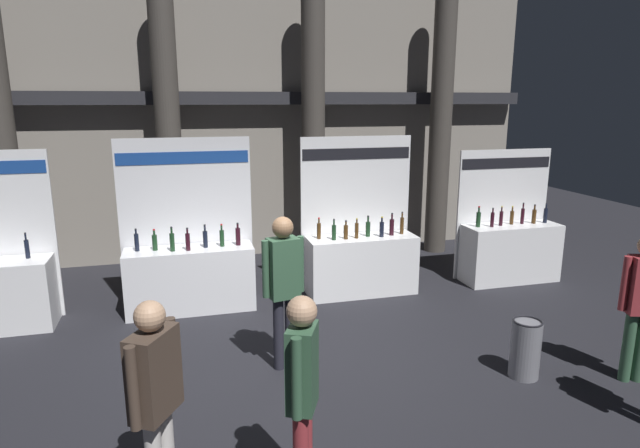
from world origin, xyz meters
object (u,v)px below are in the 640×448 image
object	(u,v)px
exhibitor_booth_2	(361,257)
visitor_5	(155,389)
trash_bin	(525,349)
visitor_0	(284,279)
exhibitor_booth_3	(509,247)
visitor_4	(302,387)
exhibitor_booth_1	(190,270)

from	to	relation	value
exhibitor_booth_2	visitor_5	distance (m)	5.19
trash_bin	visitor_0	distance (m)	2.88
exhibitor_booth_2	trash_bin	world-z (taller)	exhibitor_booth_2
exhibitor_booth_2	visitor_0	bearing A→B (deg)	-127.93
exhibitor_booth_3	visitor_5	bearing A→B (deg)	-144.74
exhibitor_booth_2	visitor_4	bearing A→B (deg)	-114.48
exhibitor_booth_3	visitor_5	distance (m)	7.10
visitor_4	visitor_0	bearing A→B (deg)	-162.79
visitor_5	visitor_0	bearing A→B (deg)	-3.30
trash_bin	visitor_5	distance (m)	4.17
exhibitor_booth_1	trash_bin	distance (m)	4.78
trash_bin	visitor_5	world-z (taller)	visitor_5
exhibitor_booth_2	visitor_5	size ratio (longest dim) A/B	1.48
exhibitor_booth_1	trash_bin	bearing A→B (deg)	-40.48
trash_bin	visitor_4	size ratio (longest dim) A/B	0.40
exhibitor_booth_1	visitor_0	size ratio (longest dim) A/B	1.40
exhibitor_booth_2	visitor_0	xyz separation A→B (m)	(-1.71, -2.19, 0.49)
visitor_5	exhibitor_booth_2	bearing A→B (deg)	-5.20
exhibitor_booth_1	visitor_5	size ratio (longest dim) A/B	1.50
visitor_0	visitor_5	world-z (taller)	visitor_0
trash_bin	exhibitor_booth_2	bearing A→B (deg)	106.29
exhibitor_booth_2	visitor_0	distance (m)	2.82
trash_bin	visitor_4	bearing A→B (deg)	-156.48
exhibitor_booth_1	trash_bin	size ratio (longest dim) A/B	3.73
exhibitor_booth_3	trash_bin	world-z (taller)	exhibitor_booth_3
exhibitor_booth_1	exhibitor_booth_3	bearing A→B (deg)	-0.66
exhibitor_booth_2	trash_bin	xyz separation A→B (m)	(0.91, -3.12, -0.27)
exhibitor_booth_3	exhibitor_booth_1	bearing A→B (deg)	179.34
visitor_0	exhibitor_booth_1	bearing A→B (deg)	-76.83
exhibitor_booth_1	visitor_4	distance (m)	4.44
trash_bin	exhibitor_booth_3	bearing A→B (deg)	59.16
exhibitor_booth_3	trash_bin	distance (m)	3.55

